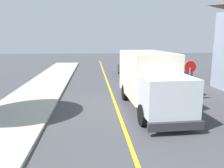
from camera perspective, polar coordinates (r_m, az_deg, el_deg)
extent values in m
cube|color=gold|center=(13.67, 0.94, -5.37)|extent=(0.16, 56.00, 0.01)
cube|color=#F2EDCC|center=(13.54, 8.71, 2.57)|extent=(2.59, 5.09, 2.60)
cube|color=silver|center=(10.38, 13.94, -2.86)|extent=(2.36, 2.09, 1.70)
cube|color=#1E2D3D|center=(9.48, 16.00, -1.98)|extent=(2.04, 0.16, 0.75)
cube|color=#2D2D33|center=(9.74, 15.96, -10.29)|extent=(2.41, 0.29, 0.36)
cylinder|color=black|center=(11.22, 18.38, -7.08)|extent=(0.34, 1.01, 1.00)
cylinder|color=black|center=(10.51, 7.90, -7.86)|extent=(0.34, 1.01, 1.00)
cylinder|color=black|center=(15.29, 11.06, -1.85)|extent=(0.34, 1.01, 1.00)
cylinder|color=black|center=(14.77, 3.30, -2.12)|extent=(0.34, 1.01, 1.00)
cube|color=#B7B7BC|center=(19.26, 6.57, 1.46)|extent=(1.91, 4.45, 0.76)
cube|color=#1E2D3D|center=(19.30, 6.52, 3.59)|extent=(1.63, 1.84, 0.64)
cylinder|color=black|center=(18.19, 9.97, -0.28)|extent=(0.24, 0.65, 0.64)
cylinder|color=black|center=(17.80, 5.09, -0.40)|extent=(0.24, 0.65, 0.64)
cylinder|color=black|center=(20.85, 7.79, 1.27)|extent=(0.24, 0.65, 0.64)
cylinder|color=black|center=(20.52, 3.51, 1.19)|extent=(0.24, 0.65, 0.64)
cube|color=black|center=(24.63, 4.04, 3.67)|extent=(1.84, 4.42, 0.76)
cube|color=#1E2D3D|center=(24.70, 4.01, 5.33)|extent=(1.60, 1.82, 0.64)
cylinder|color=black|center=(23.44, 6.45, 2.42)|extent=(0.23, 0.64, 0.64)
cylinder|color=black|center=(23.19, 2.61, 2.38)|extent=(0.23, 0.64, 0.64)
cylinder|color=black|center=(26.18, 5.29, 3.38)|extent=(0.23, 0.64, 0.64)
cylinder|color=black|center=(25.96, 1.84, 3.35)|extent=(0.23, 0.64, 0.64)
cube|color=silver|center=(18.28, 16.11, 0.55)|extent=(1.84, 4.42, 0.76)
cube|color=#1E2D3D|center=(18.03, 16.41, 2.65)|extent=(1.60, 1.82, 0.64)
cylinder|color=black|center=(19.37, 12.36, 0.33)|extent=(0.23, 0.64, 0.64)
cylinder|color=black|center=(19.91, 16.69, 0.41)|extent=(0.23, 0.64, 0.64)
cylinder|color=black|center=(16.77, 15.31, -1.50)|extent=(0.23, 0.64, 0.64)
cylinder|color=black|center=(17.40, 20.17, -1.35)|extent=(0.23, 0.64, 0.64)
cylinder|color=gray|center=(14.85, 19.05, -0.29)|extent=(0.08, 0.08, 2.20)
cylinder|color=red|center=(14.70, 19.29, 4.13)|extent=(0.76, 0.03, 0.76)
cylinder|color=white|center=(14.72, 19.26, 4.14)|extent=(0.80, 0.02, 0.80)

